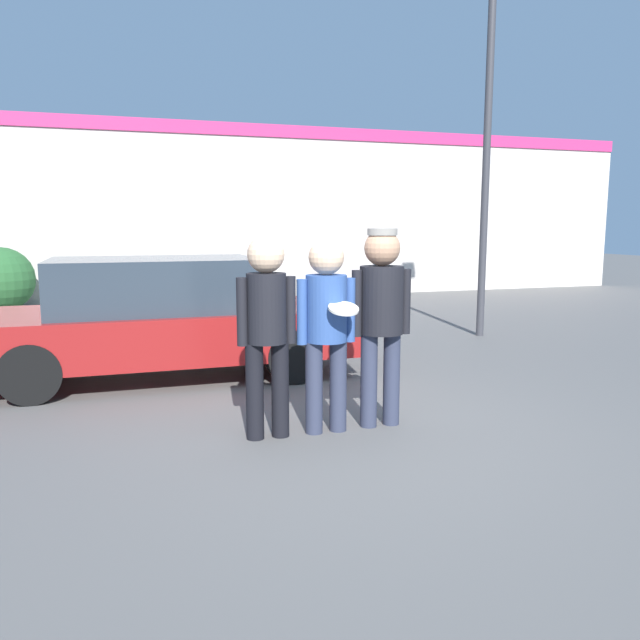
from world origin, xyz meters
The scene contains 8 objects.
ground_plane centered at (0.00, 0.00, 0.00)m, with size 56.00×56.00×0.00m, color #5B5956.
storefront_building centered at (0.00, 10.30, 2.14)m, with size 24.00×0.22×4.21m.
person_left centered at (-0.65, -0.01, 1.02)m, with size 0.50×0.33×1.71m.
person_middle_with_frisbee centered at (-0.13, -0.02, 1.00)m, with size 0.52×0.55×1.68m.
person_right centered at (0.38, 0.01, 1.08)m, with size 0.56×0.39×1.76m.
parked_car_near centered at (-1.36, 2.51, 0.71)m, with size 4.43×1.80×1.41m.
street_lamp centered at (4.00, 3.80, 3.54)m, with size 1.22×0.35×5.78m.
shrub centered at (-4.18, 9.44, 0.67)m, with size 1.35×1.35×1.35m.
Camera 1 is at (-1.79, -5.01, 1.79)m, focal length 35.00 mm.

